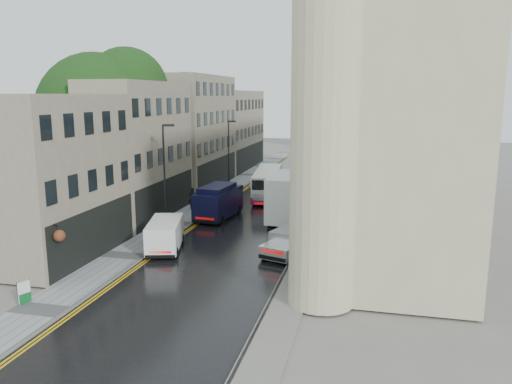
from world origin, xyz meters
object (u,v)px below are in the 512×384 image
at_px(tree_far, 167,132).
at_px(navy_van, 197,205).
at_px(white_van, 147,242).
at_px(lamp_post_near, 165,179).
at_px(estate_sign, 24,292).
at_px(lamp_post_far, 229,156).
at_px(cream_bus, 254,188).
at_px(silver_hatchback, 265,246).
at_px(white_lorry, 271,204).
at_px(tree_near, 99,134).
at_px(pedestrian, 192,198).

height_order(tree_far, navy_van, tree_far).
bearing_deg(navy_van, white_van, -85.05).
distance_m(lamp_post_near, estate_sign, 14.40).
bearing_deg(tree_far, lamp_post_far, -0.42).
relative_size(cream_bus, estate_sign, 9.19).
bearing_deg(silver_hatchback, lamp_post_far, 130.18).
distance_m(tree_far, white_van, 23.94).
relative_size(tree_far, estate_sign, 11.48).
bearing_deg(white_van, tree_far, 94.58).
bearing_deg(estate_sign, lamp_post_far, 108.36).
bearing_deg(lamp_post_far, lamp_post_near, -91.35).
relative_size(white_lorry, navy_van, 1.40).
distance_m(white_lorry, lamp_post_far, 15.87).
xyz_separation_m(lamp_post_far, estate_sign, (-1.61, -29.87, -3.12)).
bearing_deg(silver_hatchback, white_lorry, 116.30).
bearing_deg(lamp_post_near, white_van, -91.97).
bearing_deg(lamp_post_far, white_van, -87.72).
relative_size(tree_near, lamp_post_near, 1.77).
xyz_separation_m(silver_hatchback, white_van, (-7.18, -1.54, 0.19)).
relative_size(tree_far, cream_bus, 1.25).
distance_m(tree_near, pedestrian, 9.57).
xyz_separation_m(cream_bus, pedestrian, (-4.56, -4.37, -0.29)).
bearing_deg(white_van, pedestrian, 82.97).
distance_m(tree_far, white_lorry, 20.35).
bearing_deg(lamp_post_near, tree_far, 98.16).
distance_m(tree_far, estate_sign, 30.88).
xyz_separation_m(white_van, navy_van, (0.00, 9.11, 0.42)).
xyz_separation_m(tree_far, estate_sign, (5.20, -29.92, -5.57)).
distance_m(tree_near, navy_van, 9.86).
height_order(white_van, lamp_post_near, lamp_post_near).
bearing_deg(white_lorry, cream_bus, 112.46).
relative_size(silver_hatchback, navy_van, 0.79).
distance_m(white_van, lamp_post_far, 22.15).
height_order(navy_van, lamp_post_near, lamp_post_near).
height_order(white_van, lamp_post_far, lamp_post_far).
distance_m(tree_far, cream_bus, 12.46).
relative_size(tree_far, silver_hatchback, 2.78).
relative_size(cream_bus, lamp_post_far, 1.36).
xyz_separation_m(white_van, lamp_post_far, (-1.09, 21.95, 2.74)).
relative_size(tree_far, navy_van, 2.19).
distance_m(tree_far, lamp_post_near, 17.44).
height_order(white_lorry, lamp_post_near, lamp_post_near).
distance_m(silver_hatchback, lamp_post_near, 10.11).
height_order(silver_hatchback, white_van, white_van).
bearing_deg(cream_bus, pedestrian, -143.61).
bearing_deg(lamp_post_near, pedestrian, 80.36).
height_order(tree_near, white_lorry, tree_near).
height_order(tree_far, lamp_post_near, tree_far).
height_order(tree_near, cream_bus, tree_near).
relative_size(white_lorry, estate_sign, 7.33).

